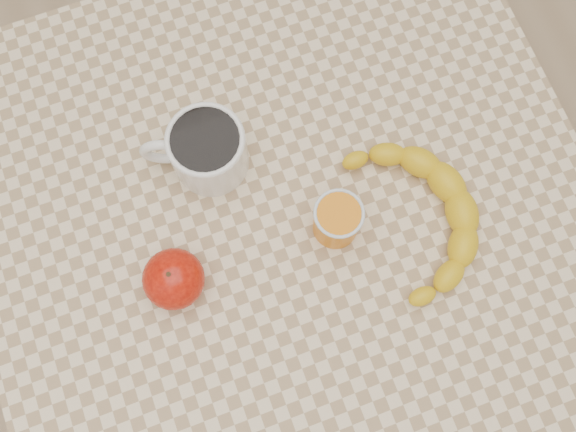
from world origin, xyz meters
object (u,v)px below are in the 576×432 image
object	(u,v)px
table	(288,235)
banana	(419,218)
orange_juice_glass	(337,220)
apple	(174,279)
coffee_mug	(206,150)

from	to	relation	value
table	banana	distance (m)	0.19
orange_juice_glass	apple	distance (m)	0.21
apple	coffee_mug	bearing A→B (deg)	57.37
table	apple	world-z (taller)	apple
table	coffee_mug	distance (m)	0.18
apple	banana	distance (m)	0.31
coffee_mug	apple	distance (m)	0.16
apple	orange_juice_glass	bearing A→B (deg)	-0.36
orange_juice_glass	apple	world-z (taller)	orange_juice_glass
orange_juice_glass	coffee_mug	bearing A→B (deg)	130.89
table	orange_juice_glass	distance (m)	0.14
coffee_mug	apple	world-z (taller)	coffee_mug
orange_juice_glass	banana	world-z (taller)	orange_juice_glass
table	coffee_mug	world-z (taller)	coffee_mug
orange_juice_glass	banana	bearing A→B (deg)	-16.46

